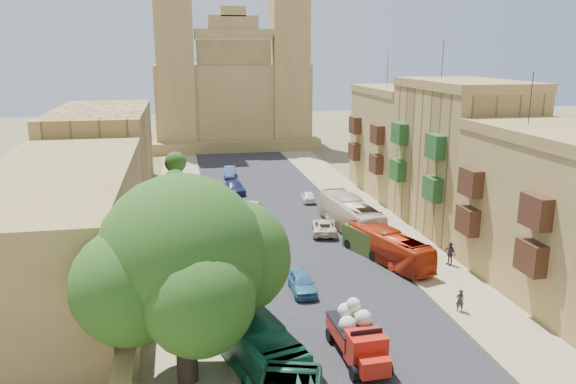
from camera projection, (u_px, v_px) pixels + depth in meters
name	position (u px, v px, depth m)	size (l,w,h in m)	color
road_surface	(280.00, 222.00, 55.17)	(14.00, 140.00, 0.01)	black
sidewalk_east	(372.00, 216.00, 56.93)	(5.00, 140.00, 0.01)	#8E7F5D
sidewalk_west	(182.00, 227.00, 53.41)	(5.00, 140.00, 0.01)	#8E7F5D
kerb_east	(349.00, 217.00, 56.46)	(0.25, 140.00, 0.12)	#8E7F5D
kerb_west	(209.00, 225.00, 53.86)	(0.25, 140.00, 0.12)	#8E7F5D
townhouse_b	(556.00, 210.00, 38.66)	(9.00, 14.00, 14.90)	olive
townhouse_c	(460.00, 156.00, 51.68)	(9.00, 14.00, 17.40)	#A28349
townhouse_d	(401.00, 141.00, 65.18)	(9.00, 14.00, 15.90)	olive
west_wall	(144.00, 257.00, 43.12)	(1.00, 40.00, 1.80)	olive
west_building_low	(59.00, 229.00, 39.38)	(10.00, 28.00, 8.40)	olive
west_building_mid	(103.00, 153.00, 63.93)	(10.00, 22.00, 10.00)	#A28349
church	(231.00, 90.00, 99.09)	(28.00, 22.50, 36.30)	olive
ficus_tree	(184.00, 263.00, 27.13)	(10.76, 9.90, 10.76)	#3C281E
street_tree_a	(175.00, 257.00, 35.27)	(3.64, 3.64, 5.60)	#3C281E
street_tree_b	(175.00, 215.00, 46.88)	(2.88, 2.88, 4.43)	#3C281E
street_tree_c	(175.00, 183.00, 58.31)	(2.85, 2.85, 4.38)	#3C281E
street_tree_d	(175.00, 163.00, 69.76)	(2.72, 2.72, 4.18)	#3C281E
red_truck	(358.00, 335.00, 30.41)	(2.35, 5.51, 3.17)	red
olive_pickup	(370.00, 241.00, 46.48)	(3.62, 5.34, 2.03)	#394C1C
bus_green_north	(249.00, 336.00, 30.12)	(2.44, 10.41, 2.90)	#186543
bus_red_east	(388.00, 247.00, 44.39)	(2.15, 9.17, 2.56)	#AF2A0E
bus_cream_east	(350.00, 215.00, 52.12)	(2.56, 10.92, 3.04)	beige
car_blue_a	(302.00, 283.00, 39.01)	(1.60, 3.97, 1.35)	teal
car_white_a	(252.00, 209.00, 57.47)	(1.30, 3.74, 1.23)	silver
car_cream	(324.00, 226.00, 51.50)	(2.17, 4.70, 1.31)	beige
car_dkblue	(235.00, 187.00, 66.08)	(1.98, 4.88, 1.41)	#172050
car_white_b	(308.00, 196.00, 62.35)	(1.38, 3.43, 1.17)	white
car_blue_b	(230.00, 172.00, 74.55)	(1.44, 4.12, 1.36)	#3D669D
pedestrian_a	(460.00, 300.00, 36.07)	(0.55, 0.36, 1.50)	#2A272B
pedestrian_c	(450.00, 253.00, 43.85)	(1.10, 0.46, 1.88)	#35363B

